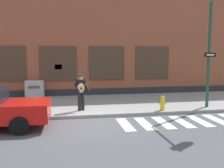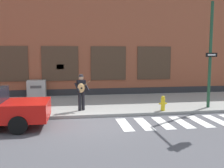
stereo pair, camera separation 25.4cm
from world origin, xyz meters
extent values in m
plane|color=#4C4C51|center=(0.00, 0.00, 0.00)|extent=(160.00, 160.00, 0.00)
cube|color=gray|center=(0.00, 3.74, 0.07)|extent=(28.00, 5.44, 0.14)
cube|color=brown|center=(0.00, 8.46, 3.59)|extent=(28.00, 4.00, 7.18)
cube|color=#28282B|center=(0.00, 6.44, 0.28)|extent=(28.00, 0.04, 0.55)
cube|color=#473323|center=(-4.56, 6.43, 2.17)|extent=(2.26, 0.06, 2.15)
cube|color=black|center=(-4.56, 6.42, 2.17)|extent=(2.14, 0.03, 2.03)
cube|color=#473323|center=(-1.52, 6.43, 2.17)|extent=(2.26, 0.06, 2.15)
cube|color=black|center=(-1.52, 6.42, 2.17)|extent=(2.14, 0.03, 2.03)
cube|color=#473323|center=(1.52, 6.43, 2.17)|extent=(2.26, 0.06, 2.15)
cube|color=black|center=(1.52, 6.42, 2.17)|extent=(2.14, 0.03, 2.03)
cube|color=#473323|center=(4.56, 6.43, 2.17)|extent=(2.26, 0.06, 2.15)
cube|color=black|center=(4.56, 6.42, 2.17)|extent=(2.14, 0.03, 2.03)
cube|color=yellow|center=(-1.52, 6.41, 1.97)|extent=(0.44, 0.02, 0.30)
cube|color=silver|center=(1.19, -0.29, 0.01)|extent=(0.42, 1.90, 0.01)
cube|color=silver|center=(1.98, -0.29, 0.01)|extent=(0.42, 1.90, 0.01)
cube|color=silver|center=(2.78, -0.29, 0.01)|extent=(0.42, 1.90, 0.01)
cube|color=silver|center=(3.58, -0.29, 0.01)|extent=(0.42, 1.90, 0.01)
cube|color=silver|center=(4.37, -0.29, 0.01)|extent=(0.42, 1.90, 0.01)
cube|color=silver|center=(5.17, -0.29, 0.01)|extent=(0.42, 1.90, 0.01)
cube|color=silver|center=(-1.77, 0.53, 0.74)|extent=(0.07, 0.24, 0.12)
cube|color=silver|center=(-1.79, -0.61, 0.74)|extent=(0.07, 0.24, 0.12)
cylinder|color=black|center=(-2.69, 0.86, 0.33)|extent=(0.67, 0.26, 0.66)
cylinder|color=black|center=(-2.73, -0.89, 0.33)|extent=(0.67, 0.26, 0.66)
cylinder|color=black|center=(-0.33, 2.04, 0.58)|extent=(0.15, 0.15, 0.88)
cylinder|color=black|center=(-0.49, 1.96, 0.58)|extent=(0.15, 0.15, 0.88)
cube|color=black|center=(-0.41, 2.01, 1.29)|extent=(0.43, 0.33, 0.56)
sphere|color=tan|center=(-0.41, 2.01, 1.68)|extent=(0.22, 0.22, 0.22)
cylinder|color=#333338|center=(-0.41, 2.01, 1.74)|extent=(0.27, 0.28, 0.02)
cylinder|color=#333338|center=(-0.41, 2.01, 1.79)|extent=(0.18, 0.18, 0.09)
cylinder|color=black|center=(-0.15, 1.99, 1.25)|extent=(0.25, 0.51, 0.39)
cylinder|color=black|center=(-0.60, 1.83, 1.25)|extent=(0.25, 0.51, 0.39)
ellipsoid|color=tan|center=(-0.43, 1.81, 1.22)|extent=(0.38, 0.23, 0.44)
cylinder|color=black|center=(-0.41, 1.75, 1.22)|extent=(0.09, 0.04, 0.09)
cylinder|color=brown|center=(-0.17, 1.88, 1.40)|extent=(0.46, 0.19, 0.34)
cylinder|color=#1E472D|center=(5.86, 1.73, 2.71)|extent=(0.15, 0.15, 5.14)
cube|color=black|center=(5.86, 1.62, 2.74)|extent=(0.60, 0.03, 0.20)
cube|color=white|center=(5.86, 1.60, 2.74)|extent=(0.40, 0.02, 0.07)
cube|color=#ADADA8|center=(-2.93, 6.01, 0.66)|extent=(1.08, 0.68, 1.05)
cube|color=#4C4C4C|center=(-2.93, 5.66, 0.82)|extent=(0.65, 0.02, 0.16)
cylinder|color=gold|center=(3.37, 1.36, 0.41)|extent=(0.20, 0.20, 0.55)
sphere|color=gold|center=(3.37, 1.36, 0.75)|extent=(0.18, 0.18, 0.18)
cylinder|color=gold|center=(3.23, 1.36, 0.47)|extent=(0.10, 0.07, 0.07)
cylinder|color=gold|center=(3.51, 1.36, 0.47)|extent=(0.10, 0.07, 0.07)
camera|label=1|loc=(-1.14, -10.15, 2.84)|focal=42.00mm
camera|label=2|loc=(-0.89, -10.19, 2.84)|focal=42.00mm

